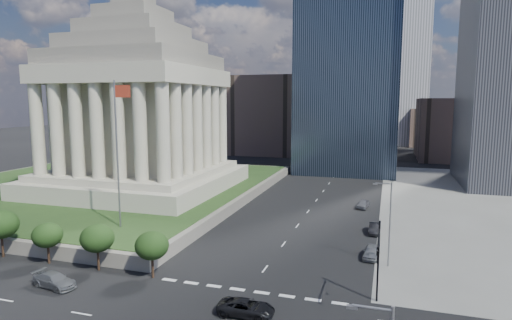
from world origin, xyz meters
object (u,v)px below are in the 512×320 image
at_px(war_memorial, 137,89).
at_px(parked_sedan_near, 371,252).
at_px(flagpole, 118,146).
at_px(street_lamp_north, 389,219).
at_px(traffic_signal_ne, 378,256).
at_px(parked_sedan_mid, 374,229).
at_px(parked_sedan_far, 363,204).
at_px(pickup_truck, 246,308).
at_px(suv_grey, 54,280).

bearing_deg(war_memorial, parked_sedan_near, -24.48).
distance_m(flagpole, street_lamp_north, 35.95).
relative_size(war_memorial, flagpole, 1.95).
xyz_separation_m(traffic_signal_ne, parked_sedan_mid, (-1.00, 23.89, -4.54)).
xyz_separation_m(parked_sedan_near, parked_sedan_mid, (0.00, 10.30, -0.05)).
relative_size(traffic_signal_ne, street_lamp_north, 0.80).
bearing_deg(war_memorial, traffic_signal_ne, -36.42).
xyz_separation_m(traffic_signal_ne, parked_sedan_far, (-3.50, 38.73, -4.51)).
relative_size(traffic_signal_ne, pickup_truck, 1.54).
distance_m(flagpole, parked_sedan_near, 35.70).
relative_size(flagpole, parked_sedan_mid, 4.63).
bearing_deg(suv_grey, parked_sedan_mid, -37.63).
distance_m(traffic_signal_ne, suv_grey, 32.66).
xyz_separation_m(pickup_truck, parked_sedan_mid, (10.13, 28.38, -0.01)).
height_order(street_lamp_north, parked_sedan_near, street_lamp_north).
height_order(suv_grey, parked_sedan_near, parked_sedan_near).
bearing_deg(war_memorial, street_lamp_north, -25.92).
distance_m(traffic_signal_ne, pickup_truck, 12.83).
height_order(traffic_signal_ne, parked_sedan_far, traffic_signal_ne).
bearing_deg(traffic_signal_ne, parked_sedan_mid, 92.40).
xyz_separation_m(suv_grey, parked_sedan_mid, (30.99, 28.73, -0.03)).
height_order(traffic_signal_ne, suv_grey, traffic_signal_ne).
xyz_separation_m(war_memorial, traffic_signal_ne, (46.50, -34.30, -16.15)).
bearing_deg(street_lamp_north, traffic_signal_ne, -94.19).
bearing_deg(pickup_truck, war_memorial, 39.69).
bearing_deg(suv_grey, pickup_truck, -79.50).
relative_size(pickup_truck, suv_grey, 1.02).
relative_size(street_lamp_north, pickup_truck, 1.93).
bearing_deg(street_lamp_north, parked_sedan_mid, 98.27).
relative_size(flagpole, traffic_signal_ne, 2.50).
distance_m(street_lamp_north, parked_sedan_near, 5.71).
relative_size(traffic_signal_ne, parked_sedan_far, 1.85).
distance_m(suv_grey, parked_sedan_far, 52.05).
distance_m(war_memorial, parked_sedan_near, 54.09).
relative_size(flagpole, pickup_truck, 3.86).
height_order(pickup_truck, parked_sedan_mid, pickup_truck).
relative_size(street_lamp_north, suv_grey, 1.96).
height_order(flagpole, suv_grey, flagpole).
distance_m(traffic_signal_ne, parked_sedan_mid, 24.34).
relative_size(parked_sedan_near, parked_sedan_far, 1.03).
bearing_deg(street_lamp_north, parked_sedan_near, 128.69).
bearing_deg(traffic_signal_ne, parked_sedan_far, 95.16).
bearing_deg(parked_sedan_mid, street_lamp_north, -81.08).
bearing_deg(traffic_signal_ne, pickup_truck, -158.05).
distance_m(parked_sedan_near, parked_sedan_mid, 10.30).
bearing_deg(suv_grey, street_lamp_north, -54.27).
relative_size(war_memorial, traffic_signal_ne, 4.88).
bearing_deg(war_memorial, parked_sedan_mid, -12.89).
bearing_deg(parked_sedan_mid, flagpole, -157.17).
xyz_separation_m(suv_grey, parked_sedan_near, (30.99, 18.43, 0.02)).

